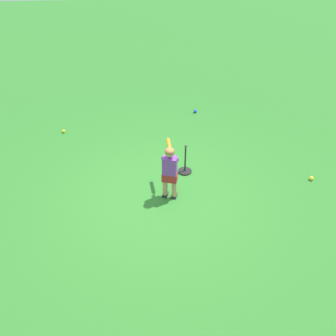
% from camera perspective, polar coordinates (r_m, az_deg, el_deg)
% --- Properties ---
extents(ground_plane, '(40.00, 40.00, 0.00)m').
position_cam_1_polar(ground_plane, '(6.63, -1.17, -4.25)').
color(ground_plane, '#2D7528').
extents(child_batter, '(0.31, 0.78, 1.08)m').
position_cam_1_polar(child_batter, '(6.19, 0.29, 0.07)').
color(child_batter, '#232328').
rests_on(child_batter, ground).
extents(play_ball_center_lawn, '(0.08, 0.08, 0.08)m').
position_cam_1_polar(play_ball_center_lawn, '(8.90, -16.70, 5.79)').
color(play_ball_center_lawn, yellow).
rests_on(play_ball_center_lawn, ground).
extents(play_ball_by_bucket, '(0.09, 0.09, 0.09)m').
position_cam_1_polar(play_ball_by_bucket, '(9.51, 4.48, 9.27)').
color(play_ball_by_bucket, blue).
rests_on(play_ball_by_bucket, ground).
extents(play_ball_far_left, '(0.09, 0.09, 0.09)m').
position_cam_1_polar(play_ball_far_left, '(7.50, 22.40, -1.57)').
color(play_ball_far_left, yellow).
rests_on(play_ball_far_left, ground).
extents(batting_tee, '(0.28, 0.28, 0.62)m').
position_cam_1_polar(batting_tee, '(7.13, 2.79, 0.06)').
color(batting_tee, black).
rests_on(batting_tee, ground).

